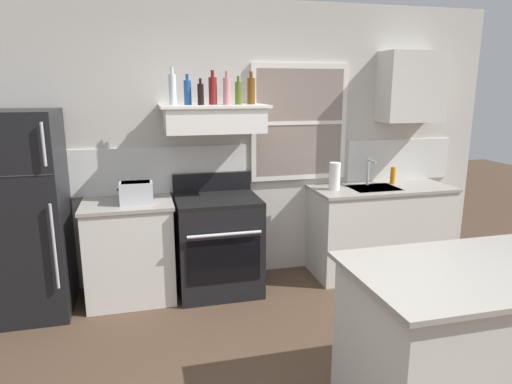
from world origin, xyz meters
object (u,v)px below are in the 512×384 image
Objects in this scene: refrigerator at (21,216)px; bottle_rose_pink at (227,91)px; bottle_balsamic_dark at (201,94)px; bottle_blue_liqueur at (188,92)px; paper_towel_roll at (335,176)px; bottle_red_label_wine at (213,90)px; bottle_olive_oil_square at (238,93)px; kitchen_island at (466,340)px; toaster at (136,192)px; dish_soap_bottle at (393,175)px; stove_range at (218,243)px; bottle_clear_tall at (173,89)px; bottle_amber_wine at (251,91)px.

bottle_rose_pink reaches higher than refrigerator.
bottle_blue_liqueur is at bearing 152.04° from bottle_balsamic_dark.
paper_towel_roll is (1.06, -0.03, -0.82)m from bottle_rose_pink.
bottle_red_label_wine reaches higher than bottle_rose_pink.
bottle_olive_oil_square is 2.67m from kitchen_island.
bottle_balsamic_dark is (0.60, 0.09, 0.83)m from toaster.
bottle_balsamic_dark is (0.11, -0.06, -0.02)m from bottle_blue_liqueur.
dish_soap_bottle is (2.00, 0.08, -0.84)m from bottle_balsamic_dark.
bottle_blue_liqueur reaches higher than kitchen_island.
stove_range is 3.64× the size of bottle_red_label_wine.
paper_towel_roll is (2.83, 0.06, 0.18)m from refrigerator.
bottle_olive_oil_square is (0.11, 0.02, -0.02)m from bottle_rose_pink.
stove_range is (0.71, 0.03, -0.54)m from toaster.
bottle_red_label_wine is 1.66× the size of dish_soap_bottle.
bottle_red_label_wine is at bearing 7.22° from bottle_clear_tall.
bottle_clear_tall is 2.41m from dish_soap_bottle.
toaster reaches higher than stove_range.
bottle_rose_pink is (0.12, -0.03, -0.00)m from bottle_red_label_wine.
toaster is at bearing -177.22° from stove_range.
bottle_red_label_wine is 2.78m from kitchen_island.
stove_range is 1.46m from bottle_clear_tall.
bottle_blue_liqueur is 0.89× the size of bottle_red_label_wine.
bottle_balsamic_dark is 0.16× the size of kitchen_island.
stove_range is 2.30m from kitchen_island.
paper_towel_roll reaches higher than dish_soap_bottle.
bottle_red_label_wine is 1.11× the size of paper_towel_roll.
bottle_clear_tall is 0.15m from bottle_blue_liqueur.
kitchen_island is at bearing -60.58° from stove_range.
dish_soap_bottle is 2.33m from kitchen_island.
bottle_clear_tall is at bearing 171.39° from stove_range.
bottle_rose_pink is at bearing 178.43° from paper_towel_roll.
bottle_amber_wine is (1.07, 0.15, 0.86)m from toaster.
bottle_olive_oil_square reaches higher than bottle_balsamic_dark.
bottle_blue_liqueur is at bearing 176.92° from paper_towel_roll.
toaster is 1.02× the size of bottle_rose_pink.
dish_soap_bottle is (3.53, 0.16, 0.14)m from refrigerator.
refrigerator is at bearing -177.11° from bottle_rose_pink.
bottle_red_label_wine reaches higher than stove_range.
toaster is 0.91× the size of bottle_clear_tall.
stove_range is 0.78× the size of kitchen_island.
bottle_rose_pink reaches higher than bottle_balsamic_dark.
refrigerator is at bearing -176.09° from bottle_amber_wine.
bottle_amber_wine is at bearing -179.13° from dish_soap_bottle.
bottle_rose_pink is 1.16× the size of bottle_olive_oil_square.
bottle_balsamic_dark is at bearing -177.67° from dish_soap_bottle.
stove_range is 4.35× the size of bottle_olive_oil_square.
bottle_olive_oil_square is at bearing -165.54° from bottle_amber_wine.
kitchen_island is (-0.05, -2.04, -0.59)m from paper_towel_roll.
bottle_clear_tall is 0.36m from bottle_red_label_wine.
toaster is at bearing -172.97° from bottle_olive_oil_square.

